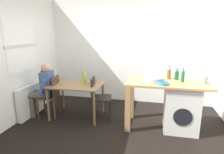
% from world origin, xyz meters
% --- Properties ---
extents(ground_plane, '(5.46, 5.46, 0.00)m').
position_xyz_m(ground_plane, '(0.00, 0.00, 0.00)').
color(ground_plane, black).
extents(wall_back, '(4.60, 0.10, 2.70)m').
position_xyz_m(wall_back, '(0.00, 1.75, 1.35)').
color(wall_back, white).
rests_on(wall_back, ground_plane).
extents(wall_window_side, '(0.12, 3.80, 2.70)m').
position_xyz_m(wall_window_side, '(-2.15, 0.00, 1.35)').
color(wall_window_side, white).
rests_on(wall_window_side, ground_plane).
extents(radiator, '(0.10, 0.80, 0.70)m').
position_xyz_m(radiator, '(-2.02, 0.30, 0.35)').
color(radiator, white).
rests_on(radiator, ground_plane).
extents(dining_table, '(1.10, 0.76, 0.74)m').
position_xyz_m(dining_table, '(-1.00, 0.48, 0.64)').
color(dining_table, olive).
rests_on(dining_table, ground_plane).
extents(chair_person_seat, '(0.46, 0.46, 0.90)m').
position_xyz_m(chair_person_seat, '(-1.55, 0.40, 0.51)').
color(chair_person_seat, '#4C3323').
rests_on(chair_person_seat, ground_plane).
extents(chair_opposite, '(0.46, 0.46, 0.90)m').
position_xyz_m(chair_opposite, '(-0.52, 0.52, 0.51)').
color(chair_opposite, black).
rests_on(chair_opposite, ground_plane).
extents(seated_person, '(0.53, 0.53, 1.20)m').
position_xyz_m(seated_person, '(-1.71, 0.37, 0.67)').
color(seated_person, '#595651').
rests_on(seated_person, ground_plane).
extents(kitchen_counter, '(1.50, 0.68, 0.92)m').
position_xyz_m(kitchen_counter, '(0.66, 0.38, 0.76)').
color(kitchen_counter, tan).
rests_on(kitchen_counter, ground_plane).
extents(washing_machine, '(0.60, 0.61, 0.86)m').
position_xyz_m(washing_machine, '(1.13, 0.38, 0.43)').
color(washing_machine, silver).
rests_on(washing_machine, ground_plane).
extents(sink_basin, '(0.38, 0.38, 0.09)m').
position_xyz_m(sink_basin, '(0.61, 0.38, 0.97)').
color(sink_basin, '#9EA0A5').
rests_on(sink_basin, kitchen_counter).
extents(tap, '(0.02, 0.02, 0.28)m').
position_xyz_m(tap, '(0.61, 0.56, 1.06)').
color(tap, '#B2B2B7').
rests_on(tap, kitchen_counter).
extents(bottle_tall_green, '(0.07, 0.07, 0.27)m').
position_xyz_m(bottle_tall_green, '(0.90, 0.64, 1.04)').
color(bottle_tall_green, brown).
rests_on(bottle_tall_green, kitchen_counter).
extents(bottle_squat_brown, '(0.08, 0.08, 0.22)m').
position_xyz_m(bottle_squat_brown, '(1.04, 0.62, 1.02)').
color(bottle_squat_brown, '#19592D').
rests_on(bottle_squat_brown, kitchen_counter).
extents(bottle_clear_small, '(0.06, 0.06, 0.27)m').
position_xyz_m(bottle_clear_small, '(1.13, 0.46, 1.04)').
color(bottle_clear_small, '#19592D').
rests_on(bottle_clear_small, kitchen_counter).
extents(mixing_bowl, '(0.20, 0.20, 0.05)m').
position_xyz_m(mixing_bowl, '(0.76, 0.18, 0.95)').
color(mixing_bowl, teal).
rests_on(mixing_bowl, kitchen_counter).
extents(utensil_crock, '(0.11, 0.11, 0.30)m').
position_xyz_m(utensil_crock, '(1.50, 0.43, 0.99)').
color(utensil_crock, gray).
rests_on(utensil_crock, kitchen_counter).
extents(vase, '(0.09, 0.09, 0.26)m').
position_xyz_m(vase, '(-0.85, 0.58, 0.87)').
color(vase, '#A8C63D').
rests_on(vase, dining_table).
extents(scissors, '(0.15, 0.06, 0.01)m').
position_xyz_m(scissors, '(0.82, 0.28, 0.92)').
color(scissors, '#B2B2B7').
rests_on(scissors, kitchen_counter).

